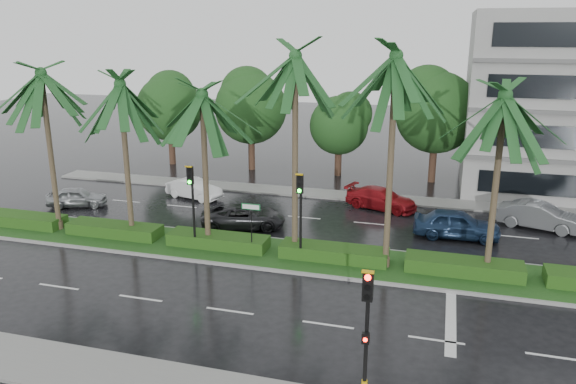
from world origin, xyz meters
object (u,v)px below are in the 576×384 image
(signal_near, at_px, (366,331))
(car_silver, at_px, (77,197))
(signal_median_left, at_px, (192,195))
(car_darkgrey, at_px, (243,217))
(street_sign, at_px, (251,216))
(car_red, at_px, (381,199))
(car_blue, at_px, (457,224))
(car_white, at_px, (194,189))
(car_grey, at_px, (540,216))

(signal_near, distance_m, car_silver, 25.11)
(signal_median_left, xyz_separation_m, car_darkgrey, (1.12, 4.07, -2.34))
(car_silver, bearing_deg, street_sign, -131.12)
(car_red, height_order, car_blue, car_blue)
(car_silver, bearing_deg, signal_median_left, -137.00)
(street_sign, height_order, car_white, street_sign)
(signal_median_left, relative_size, car_red, 0.97)
(car_darkgrey, bearing_deg, car_blue, -100.69)
(street_sign, distance_m, car_darkgrey, 4.57)
(car_red, bearing_deg, car_grey, -80.23)
(signal_near, relative_size, car_red, 0.97)
(signal_median_left, bearing_deg, car_red, 49.84)
(signal_median_left, relative_size, car_white, 1.11)
(car_white, xyz_separation_m, car_darkgrey, (5.12, -4.50, 0.01))
(car_darkgrey, xyz_separation_m, car_blue, (11.58, 1.64, 0.12))
(signal_median_left, xyz_separation_m, car_white, (-4.00, 8.58, -2.35))
(street_sign, height_order, car_darkgrey, street_sign)
(car_red, bearing_deg, signal_median_left, 157.27)
(car_silver, relative_size, car_red, 0.80)
(signal_near, bearing_deg, signal_median_left, 135.91)
(street_sign, xyz_separation_m, car_red, (5.20, 9.53, -1.47))
(signal_median_left, bearing_deg, car_grey, 26.31)
(car_silver, distance_m, car_red, 19.16)
(car_blue, bearing_deg, car_silver, 90.77)
(signal_median_left, distance_m, car_red, 12.92)
(car_silver, xyz_separation_m, car_red, (18.55, 4.81, 0.04))
(car_darkgrey, bearing_deg, car_red, -70.18)
(car_red, bearing_deg, car_white, 112.76)
(car_blue, relative_size, car_grey, 1.01)
(car_silver, xyz_separation_m, car_darkgrey, (11.47, -0.83, 0.04))
(street_sign, distance_m, car_silver, 14.24)
(signal_median_left, bearing_deg, car_darkgrey, 74.62)
(car_white, relative_size, car_darkgrey, 0.83)
(car_grey, bearing_deg, car_white, 106.80)
(car_silver, relative_size, car_darkgrey, 0.77)
(signal_near, xyz_separation_m, car_red, (-1.80, 19.40, -1.85))
(signal_near, height_order, car_blue, signal_near)
(car_grey, bearing_deg, signal_near, 175.41)
(signal_near, distance_m, street_sign, 12.11)
(signal_median_left, bearing_deg, street_sign, 3.47)
(signal_near, xyz_separation_m, car_grey, (7.20, 18.19, -1.76))
(car_red, distance_m, car_blue, 6.02)
(street_sign, xyz_separation_m, car_blue, (9.70, 5.53, -1.35))
(car_white, distance_m, car_blue, 16.94)
(signal_near, relative_size, car_silver, 1.20)
(street_sign, relative_size, car_darkgrey, 0.55)
(signal_near, xyz_separation_m, street_sign, (-7.00, 9.87, -0.38))
(car_darkgrey, bearing_deg, signal_median_left, 145.87)
(street_sign, bearing_deg, signal_near, -54.66)
(car_darkgrey, bearing_deg, street_sign, -172.97)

